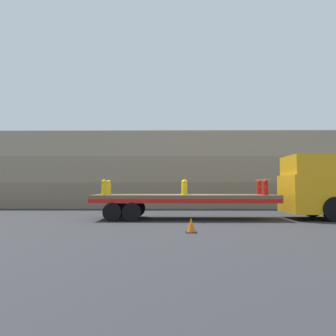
% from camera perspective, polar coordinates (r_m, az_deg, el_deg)
% --- Properties ---
extents(ground_plane, '(120.00, 120.00, 0.00)m').
position_cam_1_polar(ground_plane, '(16.28, 2.84, -8.85)').
color(ground_plane, '#2D2D30').
extents(rock_cliff, '(60.00, 3.30, 5.65)m').
position_cam_1_polar(rock_cliff, '(24.97, 2.04, -0.36)').
color(rock_cliff, '#84755B').
rests_on(rock_cliff, ground_plane).
extents(truck_cab, '(2.66, 2.70, 3.10)m').
position_cam_1_polar(truck_cab, '(17.64, 24.02, -3.11)').
color(truck_cab, orange).
rests_on(truck_cab, ground_plane).
extents(flatbed_trailer, '(8.90, 2.62, 1.19)m').
position_cam_1_polar(flatbed_trailer, '(16.20, 0.96, -5.42)').
color(flatbed_trailer, brown).
rests_on(flatbed_trailer, ground_plane).
extents(fire_hydrant_yellow_near_0, '(0.31, 0.51, 0.73)m').
position_cam_1_polar(fire_hydrant_yellow_near_0, '(15.96, -11.06, -3.35)').
color(fire_hydrant_yellow_near_0, gold).
rests_on(fire_hydrant_yellow_near_0, flatbed_trailer).
extents(fire_hydrant_yellow_far_0, '(0.31, 0.51, 0.73)m').
position_cam_1_polar(fire_hydrant_yellow_far_0, '(17.05, -10.31, -3.34)').
color(fire_hydrant_yellow_far_0, gold).
rests_on(fire_hydrant_yellow_far_0, flatbed_trailer).
extents(fire_hydrant_yellow_near_1, '(0.31, 0.51, 0.73)m').
position_cam_1_polar(fire_hydrant_yellow_near_1, '(15.65, 2.91, -3.41)').
color(fire_hydrant_yellow_near_1, gold).
rests_on(fire_hydrant_yellow_near_1, flatbed_trailer).
extents(fire_hydrant_yellow_far_1, '(0.31, 0.51, 0.73)m').
position_cam_1_polar(fire_hydrant_yellow_far_1, '(16.76, 2.76, -3.39)').
color(fire_hydrant_yellow_far_1, gold).
rests_on(fire_hydrant_yellow_far_1, flatbed_trailer).
extents(fire_hydrant_red_near_2, '(0.31, 0.51, 0.73)m').
position_cam_1_polar(fire_hydrant_red_near_2, '(16.27, 16.62, -3.28)').
color(fire_hydrant_red_near_2, red).
rests_on(fire_hydrant_red_near_2, flatbed_trailer).
extents(fire_hydrant_red_far_2, '(0.31, 0.51, 0.73)m').
position_cam_1_polar(fire_hydrant_red_far_2, '(17.33, 15.61, -3.27)').
color(fire_hydrant_red_far_2, red).
rests_on(fire_hydrant_red_far_2, flatbed_trailer).
extents(cargo_strap_rear, '(0.05, 2.72, 0.01)m').
position_cam_1_polar(cargo_strap_rear, '(16.21, 2.83, -2.03)').
color(cargo_strap_rear, yellow).
rests_on(cargo_strap_rear, fire_hydrant_yellow_near_1).
extents(cargo_strap_middle, '(0.05, 2.72, 0.01)m').
position_cam_1_polar(cargo_strap_middle, '(16.80, 16.08, -1.95)').
color(cargo_strap_middle, yellow).
rests_on(cargo_strap_middle, fire_hydrant_red_near_2).
extents(traffic_cone, '(0.39, 0.39, 0.51)m').
position_cam_1_polar(traffic_cone, '(11.60, 4.06, -9.94)').
color(traffic_cone, black).
rests_on(traffic_cone, ground_plane).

